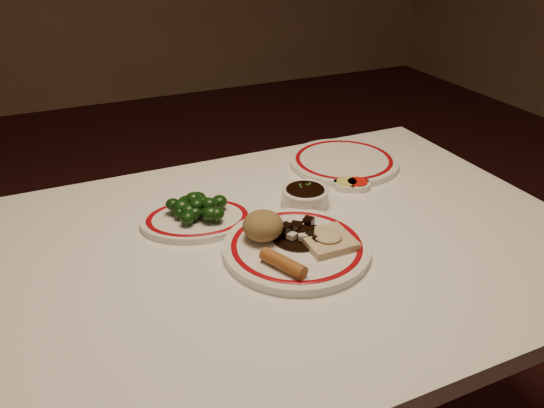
{
  "coord_description": "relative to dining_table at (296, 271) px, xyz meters",
  "views": [
    {
      "loc": [
        -0.44,
        -0.84,
        1.35
      ],
      "look_at": [
        -0.03,
        0.07,
        0.8
      ],
      "focal_mm": 35.0,
      "sensor_mm": 36.0,
      "label": 1
    }
  ],
  "objects": [
    {
      "name": "dining_table",
      "position": [
        0.0,
        0.0,
        0.0
      ],
      "size": [
        1.2,
        0.9,
        0.75
      ],
      "color": "white",
      "rests_on": "ground"
    },
    {
      "name": "main_plate",
      "position": [
        -0.03,
        -0.05,
        0.1
      ],
      "size": [
        0.32,
        0.32,
        0.02
      ],
      "color": "white",
      "rests_on": "dining_table"
    },
    {
      "name": "rice_mound",
      "position": [
        -0.08,
        -0.0,
        0.14
      ],
      "size": [
        0.08,
        0.08,
        0.06
      ],
      "primitive_type": "ellipsoid",
      "color": "olive",
      "rests_on": "main_plate"
    },
    {
      "name": "spring_roll",
      "position": [
        -0.09,
        -0.12,
        0.12
      ],
      "size": [
        0.06,
        0.1,
        0.03
      ],
      "primitive_type": "cylinder",
      "rotation": [
        1.57,
        0.0,
        0.42
      ],
      "color": "#A45E28",
      "rests_on": "main_plate"
    },
    {
      "name": "fried_wonton",
      "position": [
        0.03,
        -0.08,
        0.12
      ],
      "size": [
        0.1,
        0.1,
        0.03
      ],
      "color": "#CAB68F",
      "rests_on": "main_plate"
    },
    {
      "name": "stirfry_heap",
      "position": [
        -0.01,
        -0.03,
        0.12
      ],
      "size": [
        0.11,
        0.11,
        0.03
      ],
      "color": "black",
      "rests_on": "main_plate"
    },
    {
      "name": "broccoli_plate",
      "position": [
        -0.17,
        0.14,
        0.1
      ],
      "size": [
        0.28,
        0.26,
        0.02
      ],
      "color": "white",
      "rests_on": "dining_table"
    },
    {
      "name": "broccoli_pile",
      "position": [
        -0.17,
        0.14,
        0.13
      ],
      "size": [
        0.13,
        0.12,
        0.05
      ],
      "color": "#23471C",
      "rests_on": "broccoli_plate"
    },
    {
      "name": "soy_bowl",
      "position": [
        0.08,
        0.12,
        0.11
      ],
      "size": [
        0.11,
        0.11,
        0.04
      ],
      "color": "white",
      "rests_on": "dining_table"
    },
    {
      "name": "sweet_sour_dish",
      "position": [
        0.24,
        0.14,
        0.1
      ],
      "size": [
        0.06,
        0.06,
        0.02
      ],
      "color": "white",
      "rests_on": "dining_table"
    },
    {
      "name": "mustard_dish",
      "position": [
        0.21,
        0.15,
        0.1
      ],
      "size": [
        0.06,
        0.06,
        0.02
      ],
      "color": "white",
      "rests_on": "dining_table"
    },
    {
      "name": "far_plate",
      "position": [
        0.28,
        0.28,
        0.1
      ],
      "size": [
        0.37,
        0.37,
        0.02
      ],
      "color": "white",
      "rests_on": "dining_table"
    }
  ]
}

